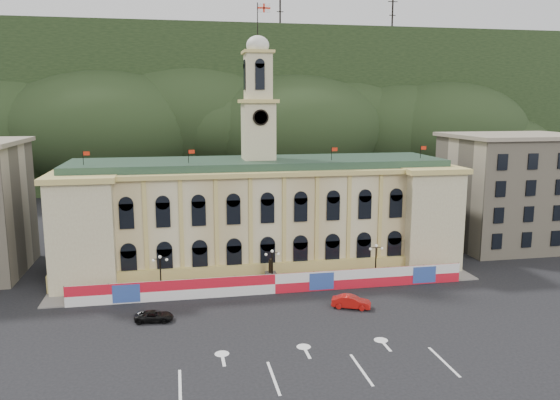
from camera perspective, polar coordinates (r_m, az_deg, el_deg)
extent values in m
plane|color=black|center=(55.81, 2.36, -14.86)|extent=(260.00, 260.00, 0.00)
cube|color=black|center=(179.61, -7.28, 9.52)|extent=(230.00, 70.00, 44.00)
cube|color=#595651|center=(166.07, 5.55, 12.27)|extent=(22.00, 8.00, 14.00)
cube|color=#595651|center=(161.36, -24.31, 10.09)|extent=(16.00, 7.00, 10.00)
cylinder|color=black|center=(169.35, 0.01, 19.08)|extent=(0.50, 0.50, 20.00)
cylinder|color=black|center=(179.24, 11.67, 18.38)|extent=(0.50, 0.50, 20.00)
cube|color=beige|center=(79.84, -2.22, -1.87)|extent=(55.00, 15.00, 14.00)
cube|color=tan|center=(73.87, -1.26, -7.51)|extent=(56.00, 0.80, 2.40)
cube|color=tan|center=(78.65, -2.26, 3.34)|extent=(56.20, 16.20, 0.60)
cube|color=#294432|center=(78.58, -2.26, 3.84)|extent=(53.00, 13.00, 1.20)
cube|color=beige|center=(78.87, -19.25, -2.59)|extent=(8.00, 17.00, 14.00)
cube|color=beige|center=(85.60, 13.63, -1.34)|extent=(8.00, 17.00, 14.00)
cube|color=beige|center=(78.21, -2.28, 7.20)|extent=(4.40, 4.40, 8.00)
cube|color=tan|center=(78.11, -2.31, 10.27)|extent=(5.20, 5.20, 0.50)
cube|color=beige|center=(78.19, -2.32, 12.69)|extent=(3.60, 3.60, 6.50)
cube|color=tan|center=(78.42, -2.34, 15.18)|extent=(4.20, 4.20, 0.40)
cylinder|color=black|center=(75.86, -2.03, 8.62)|extent=(2.20, 0.20, 2.20)
ellipsoid|color=beige|center=(78.51, -2.35, 15.83)|extent=(3.20, 3.20, 2.72)
cylinder|color=black|center=(78.89, -2.36, 18.14)|extent=(0.12, 0.12, 5.00)
cube|color=white|center=(79.30, -1.69, 19.42)|extent=(1.80, 0.04, 1.20)
cube|color=red|center=(79.27, -1.69, 19.42)|extent=(1.80, 0.02, 0.22)
cube|color=red|center=(79.27, -1.69, 19.42)|extent=(0.22, 0.02, 1.20)
cube|color=tan|center=(98.22, 23.12, 0.76)|extent=(20.00, 16.00, 18.00)
cube|color=gray|center=(97.28, 23.50, 6.17)|extent=(21.00, 17.00, 0.60)
cube|color=red|center=(68.99, -0.52, -8.76)|extent=(50.00, 0.25, 2.50)
cube|color=#2E4999|center=(68.13, -15.77, -9.40)|extent=(3.20, 0.05, 2.20)
cube|color=#2E4999|center=(70.13, 4.38, -8.47)|extent=(3.20, 0.05, 2.20)
cube|color=#2E4999|center=(74.92, 14.86, -7.57)|extent=(3.20, 0.05, 2.20)
cube|color=slate|center=(71.93, -0.92, -8.94)|extent=(56.00, 5.50, 0.16)
cube|color=#595651|center=(71.90, -0.96, -8.26)|extent=(1.40, 1.40, 1.80)
cylinder|color=black|center=(71.38, -0.96, -6.97)|extent=(0.60, 0.60, 1.60)
sphere|color=black|center=(71.12, -0.97, -6.27)|extent=(0.44, 0.44, 0.44)
cylinder|color=black|center=(70.26, -12.29, -9.59)|extent=(0.44, 0.44, 0.30)
cylinder|color=black|center=(69.54, -12.36, -7.85)|extent=(0.18, 0.18, 4.80)
cube|color=black|center=(68.88, -12.43, -6.02)|extent=(1.60, 0.08, 0.08)
sphere|color=silver|center=(68.95, -13.10, -6.16)|extent=(0.36, 0.36, 0.36)
sphere|color=silver|center=(68.90, -11.76, -6.12)|extent=(0.36, 0.36, 0.36)
sphere|color=silver|center=(68.81, -12.44, -5.82)|extent=(0.40, 0.40, 0.40)
cylinder|color=black|center=(71.20, -0.82, -9.08)|extent=(0.44, 0.44, 0.30)
cylinder|color=black|center=(70.50, -0.82, -7.36)|extent=(0.18, 0.18, 4.80)
cube|color=black|center=(69.84, -0.83, -5.56)|extent=(1.60, 0.08, 0.08)
sphere|color=silver|center=(69.75, -1.48, -5.71)|extent=(0.36, 0.36, 0.36)
sphere|color=silver|center=(70.02, -0.18, -5.64)|extent=(0.36, 0.36, 0.36)
sphere|color=silver|center=(69.78, -0.83, -5.36)|extent=(0.40, 0.40, 0.40)
cylinder|color=black|center=(74.81, 9.91, -8.28)|extent=(0.44, 0.44, 0.30)
cylinder|color=black|center=(74.13, 9.96, -6.63)|extent=(0.18, 0.18, 4.80)
cube|color=black|center=(73.51, 10.02, -4.91)|extent=(1.60, 0.08, 0.08)
sphere|color=silver|center=(73.27, 9.43, -5.07)|extent=(0.36, 0.36, 0.36)
sphere|color=silver|center=(73.83, 10.60, -4.99)|extent=(0.36, 0.36, 0.36)
sphere|color=silver|center=(73.45, 10.02, -4.73)|extent=(0.40, 0.40, 0.40)
imported|color=#B2100C|center=(65.06, 7.44, -10.51)|extent=(4.83, 5.65, 1.49)
imported|color=black|center=(62.47, -13.03, -11.74)|extent=(2.77, 4.57, 1.16)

